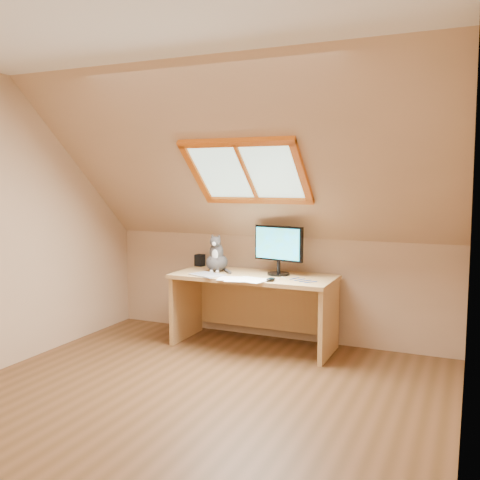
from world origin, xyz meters
The scene contains 10 objects.
ground centered at (0.00, 0.00, 0.00)m, with size 3.50×3.50×0.00m, color brown.
room_shell centered at (0.00, -0.09, 1.43)m, with size 3.52×3.52×2.41m.
desk centered at (-0.08, 1.45, 0.47)m, with size 1.49×0.65×0.68m.
monitor centered at (0.13, 1.46, 0.94)m, with size 0.49×0.21×0.45m.
cat centered at (-0.47, 1.40, 0.81)m, with size 0.25×0.28×0.37m.
desk_speaker centered at (-0.77, 1.63, 0.74)m, with size 0.08×0.08×0.12m, color black.
graphics_tablet centered at (-0.45, 1.17, 0.69)m, with size 0.29×0.21×0.01m, color #B2B2B7.
mouse centered at (0.18, 1.14, 0.70)m, with size 0.06×0.10×0.03m, color black.
papers centered at (-0.09, 1.12, 0.68)m, with size 0.35×0.30×0.01m.
cables centered at (0.33, 1.26, 0.69)m, with size 0.51×0.26×0.01m.
Camera 1 is at (1.77, -3.13, 1.55)m, focal length 40.00 mm.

